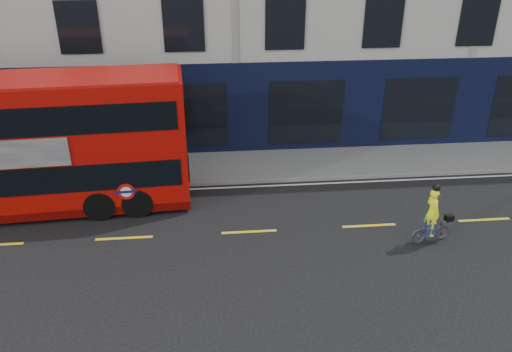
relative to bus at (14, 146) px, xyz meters
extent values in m
plane|color=black|center=(7.66, -3.80, -2.38)|extent=(120.00, 120.00, 0.00)
cube|color=gray|center=(7.66, 2.70, -2.32)|extent=(60.00, 3.00, 0.12)
cube|color=gray|center=(7.66, 1.20, -2.32)|extent=(60.00, 0.12, 0.13)
cube|color=black|center=(7.66, 4.18, -0.38)|extent=(50.00, 0.08, 4.00)
cube|color=silver|center=(7.66, 0.90, -2.38)|extent=(58.00, 0.10, 0.01)
cube|color=#B10C07|center=(-0.04, 0.00, 0.14)|extent=(11.60, 3.32, 4.11)
cube|color=#580603|center=(-0.04, 0.00, -2.07)|extent=(11.60, 3.27, 0.31)
cube|color=black|center=(-0.04, 0.00, -0.77)|extent=(11.14, 3.34, 0.94)
cube|color=black|center=(-0.04, 0.00, 1.21)|extent=(11.14, 3.34, 0.94)
cube|color=black|center=(5.69, 0.36, -0.77)|extent=(0.19, 2.34, 0.94)
cube|color=black|center=(5.69, 0.36, 1.21)|extent=(0.19, 2.34, 0.94)
cylinder|color=red|center=(3.68, -1.10, -1.34)|extent=(0.58, 0.06, 0.58)
cylinder|color=white|center=(3.68, -1.10, -1.34)|extent=(0.38, 0.04, 0.37)
cube|color=#0C1459|center=(3.68, -1.11, -1.34)|extent=(0.73, 0.07, 0.09)
cylinder|color=black|center=(3.91, 0.25, -1.86)|extent=(1.21, 2.71, 1.04)
cylinder|color=black|center=(2.66, 0.17, -1.86)|extent=(1.21, 2.71, 1.04)
imported|color=#4D5153|center=(13.29, -3.39, -1.97)|extent=(1.43, 0.66, 0.83)
imported|color=yellow|center=(13.20, -3.41, -1.30)|extent=(0.47, 0.62, 1.53)
cube|color=black|center=(13.85, -3.28, -1.62)|extent=(0.28, 0.24, 0.20)
cube|color=navy|center=(13.20, -3.41, -1.80)|extent=(0.33, 0.39, 0.63)
sphere|color=black|center=(13.20, -3.41, -0.46)|extent=(0.23, 0.23, 0.23)
camera|label=1|loc=(6.59, -16.04, 6.36)|focal=35.00mm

